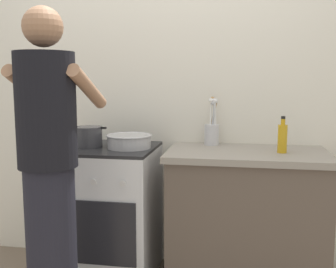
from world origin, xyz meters
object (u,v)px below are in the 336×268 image
stove_range (111,212)px  person (49,174)px  oil_bottle (282,138)px  utensil_crock (212,130)px  pot (88,137)px  mixing_bowl (129,141)px

stove_range → person: person is taller
stove_range → oil_bottle: size_ratio=4.01×
utensil_crock → oil_bottle: (0.44, -0.23, -0.01)m
pot → person: person is taller
mixing_bowl → utensil_crock: bearing=23.3°
pot → mixing_bowl: pot is taller
mixing_bowl → person: 0.67m
pot → person: (0.02, -0.61, -0.11)m
utensil_crock → person: person is taller
oil_bottle → person: bearing=-153.4°
person → mixing_bowl: bearing=67.5°
utensil_crock → person: bearing=-132.8°
oil_bottle → stove_range: bearing=178.9°
utensil_crock → oil_bottle: bearing=-27.4°
oil_bottle → mixing_bowl: bearing=179.7°
mixing_bowl → person: bearing=-112.5°
stove_range → pot: size_ratio=3.50×
stove_range → pot: (-0.14, -0.03, 0.52)m
oil_bottle → person: (-1.22, -0.61, -0.13)m
pot → mixing_bowl: 0.28m
stove_range → oil_bottle: oil_bottle is taller
pot → person: 0.62m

